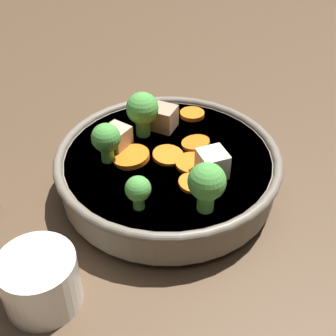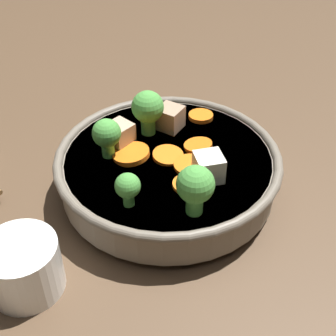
% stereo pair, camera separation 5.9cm
% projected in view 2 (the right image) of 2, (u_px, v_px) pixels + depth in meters
% --- Properties ---
extents(ground_plane, '(3.00, 3.00, 0.00)m').
position_uv_depth(ground_plane, '(168.00, 190.00, 0.62)').
color(ground_plane, '#4C3826').
extents(stirfry_bowl, '(0.28, 0.28, 0.12)m').
position_uv_depth(stirfry_bowl, '(167.00, 166.00, 0.59)').
color(stirfry_bowl, slate).
rests_on(stirfry_bowl, ground_plane).
extents(tea_cup, '(0.08, 0.08, 0.06)m').
position_uv_depth(tea_cup, '(23.00, 266.00, 0.48)').
color(tea_cup, white).
rests_on(tea_cup, ground_plane).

